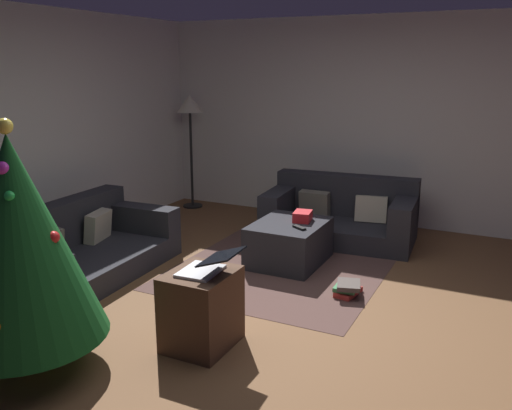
% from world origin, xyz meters
% --- Properties ---
extents(ground_plane, '(6.40, 6.40, 0.00)m').
position_xyz_m(ground_plane, '(0.00, 0.00, 0.00)').
color(ground_plane, brown).
extents(rear_partition, '(6.40, 0.12, 2.60)m').
position_xyz_m(rear_partition, '(0.00, 3.14, 1.30)').
color(rear_partition, silver).
rests_on(rear_partition, ground_plane).
extents(corner_partition, '(0.12, 6.40, 2.60)m').
position_xyz_m(corner_partition, '(3.14, 0.00, 1.30)').
color(corner_partition, silver).
rests_on(corner_partition, ground_plane).
extents(couch_left, '(1.91, 1.06, 0.69)m').
position_xyz_m(couch_left, '(0.00, 2.25, 0.26)').
color(couch_left, '#26262B').
rests_on(couch_left, ground_plane).
extents(couch_right, '(1.05, 1.77, 0.72)m').
position_xyz_m(couch_right, '(2.25, 0.31, 0.28)').
color(couch_right, '#26262B').
rests_on(couch_right, ground_plane).
extents(ottoman, '(0.84, 0.68, 0.43)m').
position_xyz_m(ottoman, '(1.20, 0.53, 0.22)').
color(ottoman, '#26262B').
rests_on(ottoman, ground_plane).
extents(gift_box, '(0.25, 0.21, 0.10)m').
position_xyz_m(gift_box, '(1.32, 0.44, 0.48)').
color(gift_box, red).
rests_on(gift_box, ottoman).
extents(tv_remote, '(0.12, 0.16, 0.02)m').
position_xyz_m(tv_remote, '(1.05, 0.37, 0.44)').
color(tv_remote, black).
rests_on(tv_remote, ottoman).
extents(christmas_tree, '(1.07, 1.07, 1.69)m').
position_xyz_m(christmas_tree, '(-1.46, 1.31, 0.92)').
color(christmas_tree, brown).
rests_on(christmas_tree, ground_plane).
extents(side_table, '(0.52, 0.44, 0.57)m').
position_xyz_m(side_table, '(-0.67, 0.43, 0.29)').
color(side_table, '#4C3323').
rests_on(side_table, ground_plane).
extents(laptop, '(0.35, 0.44, 0.19)m').
position_xyz_m(laptop, '(-0.67, 0.37, 0.63)').
color(laptop, silver).
rests_on(laptop, side_table).
extents(book_stack, '(0.33, 0.26, 0.13)m').
position_xyz_m(book_stack, '(0.67, -0.26, 0.07)').
color(book_stack, '#B7332D').
rests_on(book_stack, ground_plane).
extents(corner_lamp, '(0.36, 0.36, 1.60)m').
position_xyz_m(corner_lamp, '(2.72, 2.69, 1.36)').
color(corner_lamp, black).
rests_on(corner_lamp, ground_plane).
extents(area_rug, '(2.60, 2.00, 0.01)m').
position_xyz_m(area_rug, '(1.20, 0.53, 0.00)').
color(area_rug, '#4F3630').
rests_on(area_rug, ground_plane).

